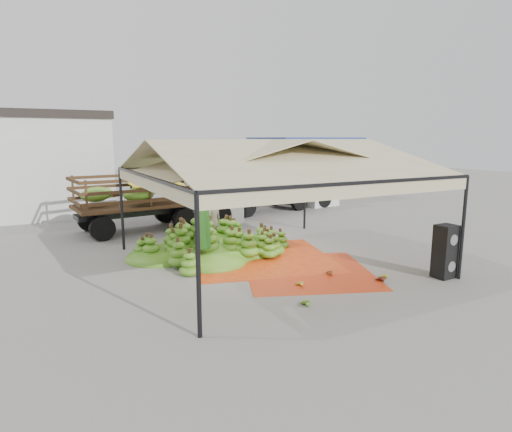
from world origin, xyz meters
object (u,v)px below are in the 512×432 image
speaker_stack (445,251)px  vendor (214,221)px  banana_heap (212,237)px  truck_right (283,181)px  truck_left (167,193)px

speaker_stack → vendor: vendor is taller
banana_heap → vendor: vendor is taller
vendor → truck_right: truck_right is taller
vendor → truck_right: size_ratio=0.20×
banana_heap → vendor: (0.93, 2.03, 0.17)m
truck_right → speaker_stack: bearing=-108.1°
banana_heap → truck_left: bearing=90.0°
speaker_stack → truck_right: bearing=77.8°
truck_left → vendor: bearing=-80.6°
banana_heap → truck_right: truck_right is taller
vendor → truck_left: bearing=-82.8°
truck_left → truck_right: truck_right is taller
banana_heap → truck_right: bearing=45.3°
truck_left → speaker_stack: bearing=-70.9°
vendor → truck_left: (-0.93, 3.38, 0.76)m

